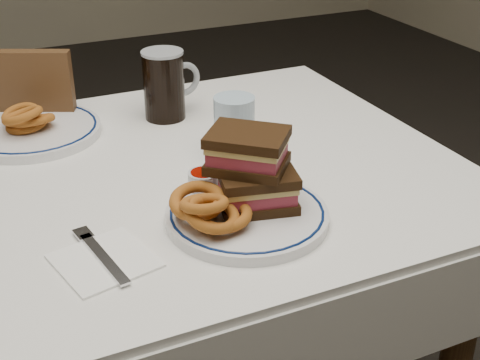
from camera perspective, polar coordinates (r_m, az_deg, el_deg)
name	(u,v)px	position (r m, az deg, el deg)	size (l,w,h in m)	color
dining_table	(119,232)	(1.26, -10.27, -4.35)	(1.27, 0.87, 0.75)	silver
chair_far	(15,197)	(1.76, -18.61, -1.39)	(0.55, 0.55, 0.90)	#452916
main_plate	(247,215)	(1.06, 0.59, -3.01)	(0.26, 0.26, 0.02)	silver
reuben_sandwich	(252,169)	(1.05, 1.05, 0.91)	(0.16, 0.15, 0.12)	black
onion_rings_main	(208,209)	(1.01, -2.78, -2.49)	(0.12, 0.12, 0.08)	brown
ketchup_ramekin	(203,179)	(1.12, -3.13, 0.07)	(0.05, 0.05, 0.03)	silver
beer_mug	(165,84)	(1.43, -6.41, 8.14)	(0.13, 0.09, 0.15)	black
water_glass	(234,128)	(1.24, -0.49, 4.46)	(0.08, 0.08, 0.12)	#AAC6DB
far_plate	(32,130)	(1.42, -17.32, 4.06)	(0.28, 0.28, 0.02)	silver
onion_rings_far	(26,119)	(1.40, -17.79, 4.98)	(0.11, 0.11, 0.07)	brown
napkin_fork	(103,259)	(0.99, -11.58, -6.64)	(0.15, 0.17, 0.01)	white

